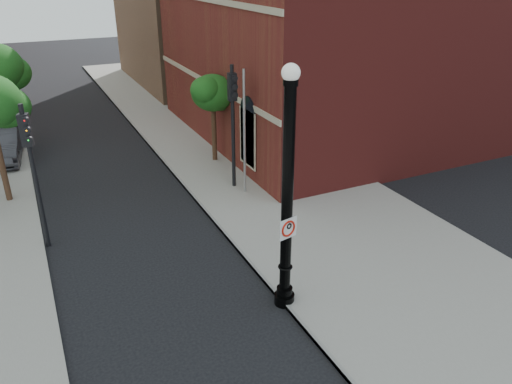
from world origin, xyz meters
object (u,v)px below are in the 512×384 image
parked_car (2,144)px  traffic_signal_left (31,154)px  lamppost (287,205)px  no_parking_sign (288,228)px  traffic_signal_right (233,108)px

parked_car → traffic_signal_left: 10.45m
lamppost → no_parking_sign: bearing=-102.9°
parked_car → lamppost: bearing=-60.7°
lamppost → no_parking_sign: (-0.04, -0.17, -0.61)m
parked_car → traffic_signal_right: traffic_signal_right is taller
no_parking_sign → traffic_signal_left: bearing=118.3°
lamppost → traffic_signal_right: size_ratio=1.29×
no_parking_sign → traffic_signal_right: (1.96, 8.33, 1.03)m
parked_car → traffic_signal_right: (9.11, -8.33, 2.82)m
traffic_signal_left → traffic_signal_right: traffic_signal_right is taller
lamppost → traffic_signal_right: bearing=76.7°
lamppost → parked_car: 18.15m
traffic_signal_left → traffic_signal_right: size_ratio=0.95×
parked_car → traffic_signal_left: size_ratio=0.98×
traffic_signal_left → traffic_signal_right: bearing=28.7°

